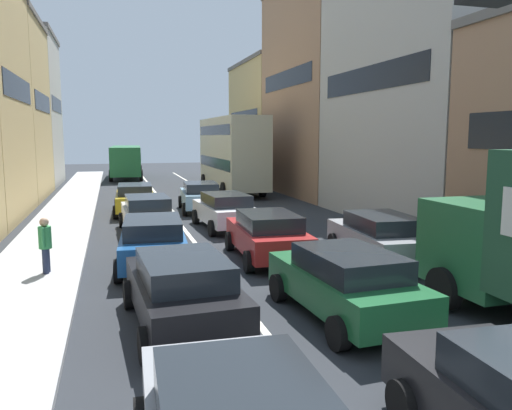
% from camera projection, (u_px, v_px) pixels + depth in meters
% --- Properties ---
extents(sidewalk_left, '(2.60, 64.00, 0.14)m').
position_uv_depth(sidewalk_left, '(63.00, 221.00, 22.55)').
color(sidewalk_left, '#ACACAC').
rests_on(sidewalk_left, ground).
extents(lane_stripe_left, '(0.16, 60.00, 0.01)m').
position_uv_depth(lane_stripe_left, '(175.00, 218.00, 23.92)').
color(lane_stripe_left, silver).
rests_on(lane_stripe_left, ground).
extents(lane_stripe_right, '(0.16, 60.00, 0.01)m').
position_uv_depth(lane_stripe_right, '(245.00, 215.00, 24.84)').
color(lane_stripe_right, silver).
rests_on(lane_stripe_right, ground).
extents(building_row_right, '(7.20, 43.90, 13.81)m').
position_uv_depth(building_row_right, '(367.00, 104.00, 29.38)').
color(building_row_right, tan).
rests_on(building_row_right, ground).
extents(traffic_light_pole, '(3.58, 0.38, 5.50)m').
position_uv_depth(traffic_light_pole, '(119.00, 140.00, 2.20)').
color(traffic_light_pole, '#2D2D33').
rests_on(traffic_light_pole, ground).
extents(sedan_centre_lane_second, '(2.26, 4.39, 1.49)m').
position_uv_depth(sedan_centre_lane_second, '(345.00, 282.00, 10.64)').
color(sedan_centre_lane_second, '#19592D').
rests_on(sedan_centre_lane_second, ground).
extents(wagon_left_lane_second, '(2.27, 4.40, 1.49)m').
position_uv_depth(wagon_left_lane_second, '(182.00, 289.00, 10.13)').
color(wagon_left_lane_second, black).
rests_on(wagon_left_lane_second, ground).
extents(hatchback_centre_lane_third, '(2.20, 4.37, 1.49)m').
position_uv_depth(hatchback_centre_lane_third, '(267.00, 234.00, 15.76)').
color(hatchback_centre_lane_third, '#A51E1E').
rests_on(hatchback_centre_lane_third, ground).
extents(sedan_left_lane_third, '(2.30, 4.41, 1.49)m').
position_uv_depth(sedan_left_lane_third, '(153.00, 241.00, 14.76)').
color(sedan_left_lane_third, '#194C8C').
rests_on(sedan_left_lane_third, ground).
extents(coupe_centre_lane_fourth, '(2.27, 4.40, 1.49)m').
position_uv_depth(coupe_centre_lane_fourth, '(225.00, 210.00, 21.01)').
color(coupe_centre_lane_fourth, silver).
rests_on(coupe_centre_lane_fourth, ground).
extents(sedan_left_lane_fourth, '(2.16, 4.35, 1.49)m').
position_uv_depth(sedan_left_lane_fourth, '(147.00, 213.00, 20.10)').
color(sedan_left_lane_fourth, beige).
rests_on(sedan_left_lane_fourth, ground).
extents(sedan_centre_lane_fifth, '(2.29, 4.41, 1.49)m').
position_uv_depth(sedan_centre_lane_fifth, '(200.00, 196.00, 25.96)').
color(sedan_centre_lane_fifth, '#759EB7').
rests_on(sedan_centre_lane_fifth, ground).
extents(sedan_left_lane_fifth, '(2.18, 4.36, 1.49)m').
position_uv_depth(sedan_left_lane_fifth, '(135.00, 198.00, 25.01)').
color(sedan_left_lane_fifth, '#B29319').
rests_on(sedan_left_lane_fifth, ground).
extents(sedan_right_lane_behind_truck, '(2.30, 4.41, 1.49)m').
position_uv_depth(sedan_right_lane_behind_truck, '(380.00, 236.00, 15.43)').
color(sedan_right_lane_behind_truck, gray).
rests_on(sedan_right_lane_behind_truck, ground).
extents(bus_mid_queue_primary, '(2.82, 10.51, 5.06)m').
position_uv_depth(bus_mid_queue_primary, '(232.00, 151.00, 34.49)').
color(bus_mid_queue_primary, '#BFB793').
rests_on(bus_mid_queue_primary, ground).
extents(bus_far_queue_secondary, '(3.15, 10.60, 2.90)m').
position_uv_depth(bus_far_queue_secondary, '(126.00, 159.00, 46.10)').
color(bus_far_queue_secondary, '#1E6033').
rests_on(bus_far_queue_secondary, ground).
extents(pedestrian_mid_sidewalk, '(0.34, 0.54, 1.66)m').
position_uv_depth(pedestrian_mid_sidewalk, '(45.00, 244.00, 13.69)').
color(pedestrian_mid_sidewalk, '#262D47').
rests_on(pedestrian_mid_sidewalk, ground).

